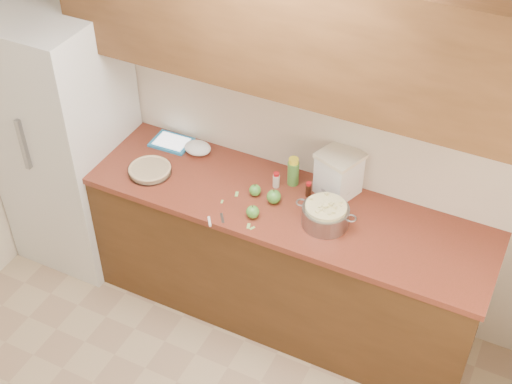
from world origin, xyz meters
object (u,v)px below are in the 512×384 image
at_px(pie, 150,170).
at_px(flour_canister, 339,173).
at_px(colander, 325,215).
at_px(tablet, 172,142).

distance_m(pie, flour_canister, 1.14).
height_order(colander, tablet, colander).
distance_m(flour_canister, tablet, 1.13).
bearing_deg(colander, flour_canister, 97.75).
bearing_deg(flour_canister, pie, -162.66).
bearing_deg(pie, flour_canister, 17.34).
bearing_deg(colander, tablet, 167.05).
bearing_deg(tablet, flour_canister, -0.76).
bearing_deg(flour_canister, colander, -82.25).
height_order(pie, tablet, pie).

